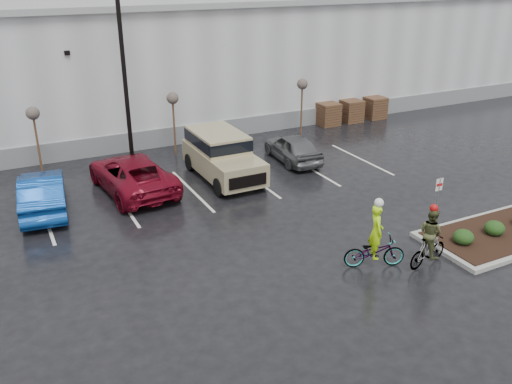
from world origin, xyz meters
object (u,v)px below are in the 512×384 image
pallet_stack_a (328,114)px  fire_lane_sign (437,199)px  lamppost (122,46)px  sapling_mid (173,102)px  sapling_east (302,87)px  car_blue (42,193)px  car_red (132,174)px  sapling_west (33,117)px  cyclist_olive (429,243)px  pallet_stack_c (374,108)px  pallet_stack_b (351,111)px  suv_tan (223,157)px  cyclist_hivis (375,246)px  car_grey (293,148)px

pallet_stack_a → fire_lane_sign: bearing=-108.8°
lamppost → pallet_stack_a: bearing=9.1°
sapling_mid → sapling_east: (7.50, 0.00, 0.00)m
car_blue → car_red: 3.69m
sapling_west → cyclist_olive: size_ratio=1.49×
sapling_mid → pallet_stack_c: size_ratio=2.37×
car_blue → pallet_stack_b: bearing=-157.6°
cyclist_olive → pallet_stack_b: bearing=-37.7°
pallet_stack_a → car_blue: bearing=-162.6°
pallet_stack_a → car_blue: size_ratio=0.29×
lamppost → fire_lane_sign: 14.78m
sapling_east → sapling_west: bearing=180.0°
cyclist_olive → car_red: bearing=23.5°
sapling_west → car_blue: (-0.41, -4.30, -1.95)m
fire_lane_sign → suv_tan: size_ratio=0.43×
pallet_stack_c → fire_lane_sign: (-8.20, -13.80, 0.73)m
sapling_west → car_red: bearing=-50.0°
car_red → cyclist_olive: (6.85, -10.43, 0.03)m
sapling_mid → cyclist_hivis: 13.88m
fire_lane_sign → pallet_stack_b: bearing=65.1°
suv_tan → cyclist_hivis: 9.39m
pallet_stack_c → pallet_stack_b: bearing=180.0°
pallet_stack_c → cyclist_hivis: size_ratio=0.57×
car_grey → cyclist_olive: cyclist_olive is taller
sapling_west → cyclist_hivis: size_ratio=1.34×
suv_tan → car_grey: bearing=8.9°
sapling_east → car_blue: sapling_east is taller
pallet_stack_b → pallet_stack_c: size_ratio=1.00×
pallet_stack_b → car_red: (-14.95, -4.87, 0.09)m
car_red → suv_tan: suv_tan is taller
lamppost → car_red: 5.74m
sapling_east → car_grey: bearing=-126.4°
car_blue → car_red: size_ratio=0.85×
sapling_east → fire_lane_sign: size_ratio=1.45×
lamppost → sapling_west: (-4.00, 1.00, -2.96)m
pallet_stack_b → suv_tan: (-10.89, -5.29, 0.35)m
lamppost → sapling_east: (10.00, 1.00, -2.96)m
pallet_stack_b → fire_lane_sign: (-6.40, -13.80, 0.73)m
pallet_stack_a → pallet_stack_c: (3.50, 0.00, 0.00)m
car_red → car_grey: (8.05, 0.21, -0.08)m
pallet_stack_a → pallet_stack_c: bearing=0.0°
lamppost → car_blue: size_ratio=1.96×
sapling_west → car_blue: bearing=-95.5°
car_red → lamppost: bearing=-109.7°
cyclist_hivis → sapling_west: bearing=53.6°
lamppost → car_blue: 7.38m
sapling_east → cyclist_olive: size_ratio=1.49×
sapling_mid → car_red: size_ratio=0.58×
cyclist_hivis → pallet_stack_a: bearing=-7.1°
sapling_east → car_grey: (-2.70, -3.66, -2.04)m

